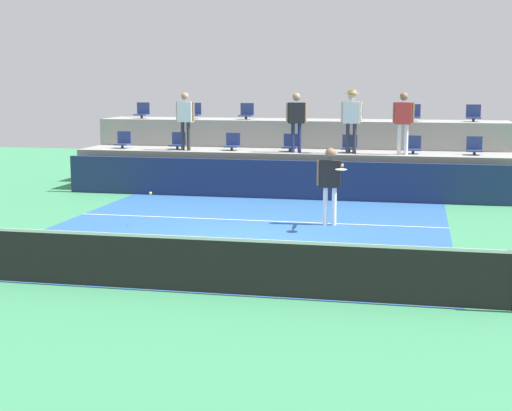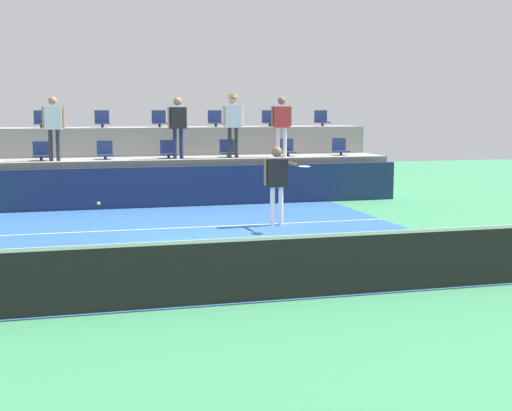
% 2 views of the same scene
% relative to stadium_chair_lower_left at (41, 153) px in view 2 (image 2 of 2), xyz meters
% --- Properties ---
extents(ground_plane, '(40.00, 40.00, 0.00)m').
position_rel_stadium_chair_lower_left_xyz_m(ground_plane, '(3.52, -7.23, -1.46)').
color(ground_plane, '#388456').
extents(court_inner_paint, '(9.00, 10.00, 0.01)m').
position_rel_stadium_chair_lower_left_xyz_m(court_inner_paint, '(3.52, -6.23, -1.46)').
color(court_inner_paint, '#285693').
rests_on(court_inner_paint, ground_plane).
extents(court_service_line, '(9.00, 0.06, 0.00)m').
position_rel_stadium_chair_lower_left_xyz_m(court_service_line, '(3.52, -4.83, -1.46)').
color(court_service_line, white).
rests_on(court_service_line, ground_plane).
extents(tennis_net, '(10.48, 0.08, 1.07)m').
position_rel_stadium_chair_lower_left_xyz_m(tennis_net, '(3.52, -11.23, -0.97)').
color(tennis_net, black).
rests_on(tennis_net, ground_plane).
extents(sponsor_backboard, '(13.00, 0.16, 1.10)m').
position_rel_stadium_chair_lower_left_xyz_m(sponsor_backboard, '(3.52, -1.23, -0.91)').
color(sponsor_backboard, navy).
rests_on(sponsor_backboard, ground_plane).
extents(seating_tier_lower, '(13.00, 1.80, 1.25)m').
position_rel_stadium_chair_lower_left_xyz_m(seating_tier_lower, '(3.52, 0.07, -0.84)').
color(seating_tier_lower, gray).
rests_on(seating_tier_lower, ground_plane).
extents(seating_tier_upper, '(13.00, 1.80, 2.10)m').
position_rel_stadium_chair_lower_left_xyz_m(seating_tier_upper, '(3.52, 1.87, -0.41)').
color(seating_tier_upper, gray).
rests_on(seating_tier_upper, ground_plane).
extents(stadium_chair_lower_left, '(0.44, 0.40, 0.52)m').
position_rel_stadium_chair_lower_left_xyz_m(stadium_chair_lower_left, '(0.00, 0.00, 0.00)').
color(stadium_chair_lower_left, '#2D2D33').
rests_on(stadium_chair_lower_left, seating_tier_lower).
extents(stadium_chair_lower_mid_left, '(0.44, 0.40, 0.52)m').
position_rel_stadium_chair_lower_left_xyz_m(stadium_chair_lower_mid_left, '(1.73, 0.00, 0.00)').
color(stadium_chair_lower_mid_left, '#2D2D33').
rests_on(stadium_chair_lower_mid_left, seating_tier_lower).
extents(stadium_chair_lower_center, '(0.44, 0.40, 0.52)m').
position_rel_stadium_chair_lower_left_xyz_m(stadium_chair_lower_center, '(3.51, 0.00, 0.00)').
color(stadium_chair_lower_center, '#2D2D33').
rests_on(stadium_chair_lower_center, seating_tier_lower).
extents(stadium_chair_lower_mid_right, '(0.44, 0.40, 0.52)m').
position_rel_stadium_chair_lower_left_xyz_m(stadium_chair_lower_mid_right, '(5.28, 0.00, 0.00)').
color(stadium_chair_lower_mid_right, '#2D2D33').
rests_on(stadium_chair_lower_mid_right, seating_tier_lower).
extents(stadium_chair_lower_right, '(0.44, 0.40, 0.52)m').
position_rel_stadium_chair_lower_left_xyz_m(stadium_chair_lower_right, '(7.12, 0.00, 0.00)').
color(stadium_chair_lower_right, '#2D2D33').
rests_on(stadium_chair_lower_right, seating_tier_lower).
extents(stadium_chair_lower_far_right, '(0.44, 0.40, 0.52)m').
position_rel_stadium_chair_lower_left_xyz_m(stadium_chair_lower_far_right, '(8.82, 0.00, 0.00)').
color(stadium_chair_lower_far_right, '#2D2D33').
rests_on(stadium_chair_lower_far_right, seating_tier_lower).
extents(stadium_chair_upper_left, '(0.44, 0.40, 0.52)m').
position_rel_stadium_chair_lower_left_xyz_m(stadium_chair_upper_left, '(-0.01, 1.80, 0.85)').
color(stadium_chair_upper_left, '#2D2D33').
rests_on(stadium_chair_upper_left, seating_tier_upper).
extents(stadium_chair_upper_mid_left, '(0.44, 0.40, 0.52)m').
position_rel_stadium_chair_lower_left_xyz_m(stadium_chair_upper_mid_left, '(1.76, 1.80, 0.85)').
color(stadium_chair_upper_mid_left, '#2D2D33').
rests_on(stadium_chair_upper_mid_left, seating_tier_upper).
extents(stadium_chair_upper_center, '(0.44, 0.40, 0.52)m').
position_rel_stadium_chair_lower_left_xyz_m(stadium_chair_upper_center, '(3.50, 1.80, 0.85)').
color(stadium_chair_upper_center, '#2D2D33').
rests_on(stadium_chair_upper_center, seating_tier_upper).
extents(stadium_chair_upper_mid_right, '(0.44, 0.40, 0.52)m').
position_rel_stadium_chair_lower_left_xyz_m(stadium_chair_upper_mid_right, '(5.28, 1.80, 0.85)').
color(stadium_chair_upper_mid_right, '#2D2D33').
rests_on(stadium_chair_upper_mid_right, seating_tier_upper).
extents(stadium_chair_upper_right, '(0.44, 0.40, 0.52)m').
position_rel_stadium_chair_lower_left_xyz_m(stadium_chair_upper_right, '(7.07, 1.80, 0.85)').
color(stadium_chair_upper_right, '#2D2D33').
rests_on(stadium_chair_upper_right, seating_tier_upper).
extents(stadium_chair_upper_far_right, '(0.44, 0.40, 0.52)m').
position_rel_stadium_chair_lower_left_xyz_m(stadium_chair_upper_far_right, '(8.88, 1.80, 0.85)').
color(stadium_chair_upper_far_right, '#2D2D33').
rests_on(stadium_chair_upper_far_right, seating_tier_upper).
extents(tennis_player, '(0.79, 1.22, 1.81)m').
position_rel_stadium_chair_lower_left_xyz_m(tennis_player, '(5.30, -5.04, -0.34)').
color(tennis_player, white).
rests_on(tennis_player, ground_plane).
extents(spectator_in_grey, '(0.61, 0.26, 1.74)m').
position_rel_stadium_chair_lower_left_xyz_m(spectator_in_grey, '(0.37, -0.38, 0.84)').
color(spectator_in_grey, '#2D2D33').
rests_on(spectator_in_grey, seating_tier_lower).
extents(spectator_in_white, '(0.60, 0.28, 1.74)m').
position_rel_stadium_chair_lower_left_xyz_m(spectator_in_white, '(3.75, -0.38, 0.84)').
color(spectator_in_white, navy).
rests_on(spectator_in_white, seating_tier_lower).
extents(spectator_with_hat, '(0.61, 0.43, 1.83)m').
position_rel_stadium_chair_lower_left_xyz_m(spectator_with_hat, '(5.35, -0.38, 0.92)').
color(spectator_with_hat, '#2D2D33').
rests_on(spectator_with_hat, seating_tier_lower).
extents(spectator_leaning_on_rail, '(0.61, 0.27, 1.76)m').
position_rel_stadium_chair_lower_left_xyz_m(spectator_leaning_on_rail, '(6.82, -0.38, 0.86)').
color(spectator_leaning_on_rail, white).
rests_on(spectator_leaning_on_rail, seating_tier_lower).
extents(tennis_ball, '(0.07, 0.07, 0.07)m').
position_rel_stadium_chair_lower_left_xyz_m(tennis_ball, '(1.26, -6.03, -0.69)').
color(tennis_ball, '#CCE033').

